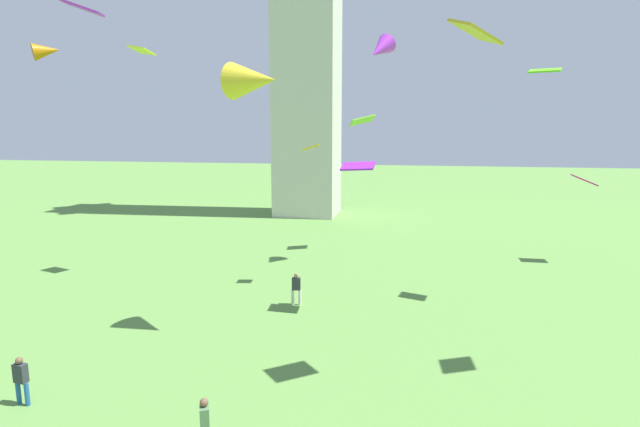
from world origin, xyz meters
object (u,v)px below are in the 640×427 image
(kite_flying_11, at_px, (142,50))
(kite_flying_3, at_px, (380,49))
(person_0, at_px, (21,378))
(kite_flying_6, at_px, (545,70))
(kite_flying_1, at_px, (311,147))
(kite_flying_2, at_px, (253,80))
(kite_flying_0, at_px, (362,120))
(kite_flying_5, at_px, (82,8))
(kite_flying_4, at_px, (358,166))
(kite_flying_8, at_px, (46,51))
(kite_flying_7, at_px, (475,32))
(kite_flying_10, at_px, (584,180))
(person_1, at_px, (296,287))
(person_2, at_px, (205,423))

(kite_flying_11, bearing_deg, kite_flying_3, 38.48)
(person_0, relative_size, kite_flying_6, 0.98)
(kite_flying_1, relative_size, kite_flying_2, 0.43)
(kite_flying_1, bearing_deg, kite_flying_0, 68.40)
(kite_flying_6, bearing_deg, kite_flying_0, -25.60)
(kite_flying_3, xyz_separation_m, kite_flying_6, (8.46, -5.81, -2.11))
(kite_flying_5, height_order, kite_flying_11, kite_flying_11)
(person_0, bearing_deg, kite_flying_2, -122.75)
(kite_flying_3, height_order, kite_flying_5, kite_flying_3)
(kite_flying_4, relative_size, kite_flying_8, 1.15)
(kite_flying_5, bearing_deg, kite_flying_11, 87.85)
(kite_flying_11, bearing_deg, kite_flying_1, 17.62)
(kite_flying_0, relative_size, kite_flying_7, 1.04)
(kite_flying_2, relative_size, kite_flying_10, 1.70)
(person_1, distance_m, kite_flying_4, 7.09)
(kite_flying_1, bearing_deg, kite_flying_11, 169.99)
(kite_flying_5, height_order, kite_flying_8, kite_flying_5)
(kite_flying_4, bearing_deg, kite_flying_11, -14.34)
(kite_flying_2, height_order, kite_flying_5, kite_flying_5)
(kite_flying_4, bearing_deg, person_0, 49.22)
(kite_flying_0, relative_size, kite_flying_1, 1.79)
(kite_flying_8, bearing_deg, person_2, -172.35)
(kite_flying_0, xyz_separation_m, kite_flying_1, (-1.98, -8.93, -1.64))
(kite_flying_2, xyz_separation_m, kite_flying_5, (-5.70, -2.66, 2.47))
(kite_flying_1, relative_size, kite_flying_6, 0.65)
(kite_flying_2, xyz_separation_m, kite_flying_4, (4.00, 3.30, -3.70))
(kite_flying_5, height_order, kite_flying_7, kite_flying_5)
(kite_flying_5, distance_m, kite_flying_7, 14.14)
(kite_flying_0, height_order, kite_flying_2, kite_flying_2)
(kite_flying_1, distance_m, kite_flying_5, 13.10)
(kite_flying_2, bearing_deg, kite_flying_10, -31.88)
(kite_flying_6, distance_m, kite_flying_10, 11.99)
(kite_flying_1, bearing_deg, kite_flying_7, -62.69)
(kite_flying_1, relative_size, kite_flying_11, 0.68)
(person_1, bearing_deg, kite_flying_11, -29.43)
(kite_flying_1, height_order, kite_flying_5, kite_flying_5)
(person_1, height_order, kite_flying_6, kite_flying_6)
(kite_flying_0, bearing_deg, kite_flying_5, 41.85)
(kite_flying_0, bearing_deg, kite_flying_4, 71.31)
(kite_flying_2, distance_m, kite_flying_10, 24.19)
(kite_flying_7, height_order, kite_flying_11, kite_flying_11)
(kite_flying_7, distance_m, kite_flying_10, 21.60)
(person_2, xyz_separation_m, kite_flying_5, (-6.78, 5.60, 12.49))
(kite_flying_3, relative_size, kite_flying_6, 1.46)
(kite_flying_2, distance_m, kite_flying_4, 6.37)
(person_0, relative_size, kite_flying_3, 0.67)
(kite_flying_10, bearing_deg, kite_flying_11, 16.50)
(kite_flying_6, relative_size, kite_flying_7, 0.90)
(kite_flying_1, bearing_deg, kite_flying_10, 16.61)
(person_2, bearing_deg, kite_flying_7, -77.56)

